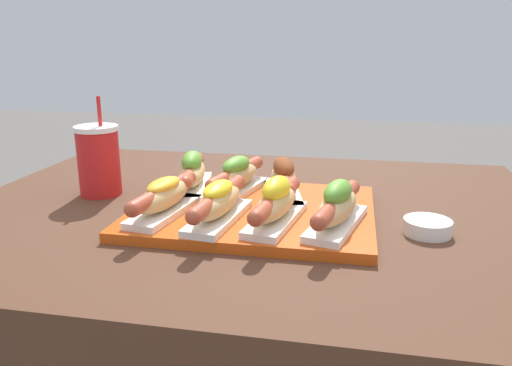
# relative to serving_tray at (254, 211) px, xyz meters

# --- Properties ---
(serving_tray) EXTENTS (0.43, 0.35, 0.02)m
(serving_tray) POSITION_rel_serving_tray_xyz_m (0.00, 0.00, 0.00)
(serving_tray) COLOR #CC4C14
(serving_tray) RESTS_ON patio_table
(hot_dog_0) EXTENTS (0.09, 0.22, 0.06)m
(hot_dog_0) POSITION_rel_serving_tray_xyz_m (-0.15, -0.07, 0.04)
(hot_dog_0) COLOR white
(hot_dog_0) RESTS_ON serving_tray
(hot_dog_1) EXTENTS (0.08, 0.22, 0.07)m
(hot_dog_1) POSITION_rel_serving_tray_xyz_m (-0.04, -0.08, 0.04)
(hot_dog_1) COLOR white
(hot_dog_1) RESTS_ON serving_tray
(hot_dog_2) EXTENTS (0.09, 0.22, 0.08)m
(hot_dog_2) POSITION_rel_serving_tray_xyz_m (0.05, -0.07, 0.04)
(hot_dog_2) COLOR white
(hot_dog_2) RESTS_ON serving_tray
(hot_dog_3) EXTENTS (0.10, 0.22, 0.08)m
(hot_dog_3) POSITION_rel_serving_tray_xyz_m (0.15, -0.07, 0.04)
(hot_dog_3) COLOR white
(hot_dog_3) RESTS_ON serving_tray
(hot_dog_4) EXTENTS (0.09, 0.22, 0.08)m
(hot_dog_4) POSITION_rel_serving_tray_xyz_m (-0.15, 0.09, 0.04)
(hot_dog_4) COLOR white
(hot_dog_4) RESTS_ON serving_tray
(hot_dog_5) EXTENTS (0.10, 0.22, 0.07)m
(hot_dog_5) POSITION_rel_serving_tray_xyz_m (-0.05, 0.08, 0.04)
(hot_dog_5) COLOR white
(hot_dog_5) RESTS_ON serving_tray
(hot_dog_6) EXTENTS (0.10, 0.22, 0.08)m
(hot_dog_6) POSITION_rel_serving_tray_xyz_m (0.04, 0.08, 0.04)
(hot_dog_6) COLOR white
(hot_dog_6) RESTS_ON serving_tray
(sauce_bowl) EXTENTS (0.08, 0.08, 0.03)m
(sauce_bowl) POSITION_rel_serving_tray_xyz_m (0.30, -0.03, 0.01)
(sauce_bowl) COLOR white
(sauce_bowl) RESTS_ON patio_table
(drink_cup) EXTENTS (0.09, 0.09, 0.21)m
(drink_cup) POSITION_rel_serving_tray_xyz_m (-0.34, 0.07, 0.06)
(drink_cup) COLOR red
(drink_cup) RESTS_ON patio_table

